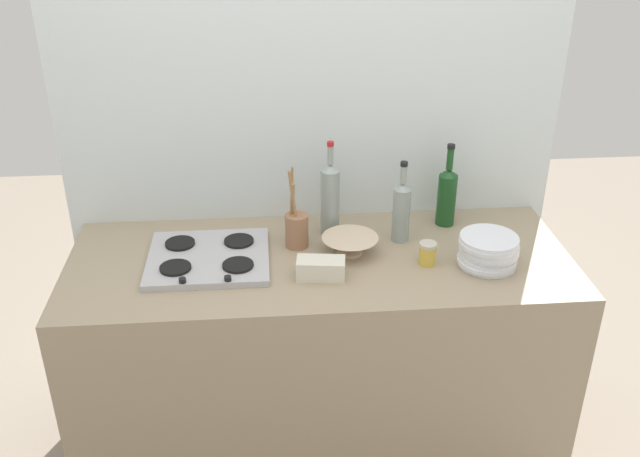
{
  "coord_description": "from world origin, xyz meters",
  "views": [
    {
      "loc": [
        -0.18,
        -2.18,
        2.17
      ],
      "look_at": [
        0.0,
        0.0,
        1.02
      ],
      "focal_mm": 39.7,
      "sensor_mm": 36.0,
      "label": 1
    }
  ],
  "objects_px": {
    "wine_bottle_leftmost": "(330,198)",
    "plate_stack": "(488,251)",
    "wine_bottle_mid_left": "(447,195)",
    "mixing_bowl": "(350,244)",
    "wine_bottle_mid_right": "(401,210)",
    "condiment_jar_front": "(427,253)",
    "stovetop_hob": "(209,258)",
    "butter_dish": "(321,268)",
    "utensil_crock": "(296,228)"
  },
  "relations": [
    {
      "from": "condiment_jar_front",
      "to": "stovetop_hob",
      "type": "bearing_deg",
      "value": 174.04
    },
    {
      "from": "wine_bottle_mid_right",
      "to": "butter_dish",
      "type": "distance_m",
      "value": 0.41
    },
    {
      "from": "stovetop_hob",
      "to": "wine_bottle_mid_left",
      "type": "xyz_separation_m",
      "value": [
        0.9,
        0.22,
        0.11
      ]
    },
    {
      "from": "butter_dish",
      "to": "condiment_jar_front",
      "type": "relative_size",
      "value": 2.03
    },
    {
      "from": "wine_bottle_mid_right",
      "to": "condiment_jar_front",
      "type": "bearing_deg",
      "value": -70.69
    },
    {
      "from": "plate_stack",
      "to": "condiment_jar_front",
      "type": "xyz_separation_m",
      "value": [
        -0.21,
        0.03,
        -0.02
      ]
    },
    {
      "from": "plate_stack",
      "to": "wine_bottle_leftmost",
      "type": "distance_m",
      "value": 0.61
    },
    {
      "from": "butter_dish",
      "to": "plate_stack",
      "type": "bearing_deg",
      "value": 3.21
    },
    {
      "from": "wine_bottle_leftmost",
      "to": "mixing_bowl",
      "type": "relative_size",
      "value": 1.8
    },
    {
      "from": "stovetop_hob",
      "to": "butter_dish",
      "type": "relative_size",
      "value": 2.59
    },
    {
      "from": "wine_bottle_mid_right",
      "to": "condiment_jar_front",
      "type": "distance_m",
      "value": 0.21
    },
    {
      "from": "mixing_bowl",
      "to": "condiment_jar_front",
      "type": "xyz_separation_m",
      "value": [
        0.26,
        -0.1,
        0.01
      ]
    },
    {
      "from": "plate_stack",
      "to": "mixing_bowl",
      "type": "relative_size",
      "value": 1.03
    },
    {
      "from": "mixing_bowl",
      "to": "wine_bottle_mid_right",
      "type": "bearing_deg",
      "value": 22.59
    },
    {
      "from": "plate_stack",
      "to": "wine_bottle_mid_left",
      "type": "xyz_separation_m",
      "value": [
        -0.07,
        0.33,
        0.07
      ]
    },
    {
      "from": "plate_stack",
      "to": "utensil_crock",
      "type": "xyz_separation_m",
      "value": [
        -0.66,
        0.2,
        0.02
      ]
    },
    {
      "from": "plate_stack",
      "to": "wine_bottle_mid_left",
      "type": "relative_size",
      "value": 0.64
    },
    {
      "from": "wine_bottle_mid_right",
      "to": "butter_dish",
      "type": "height_order",
      "value": "wine_bottle_mid_right"
    },
    {
      "from": "plate_stack",
      "to": "mixing_bowl",
      "type": "xyz_separation_m",
      "value": [
        -0.47,
        0.13,
        -0.02
      ]
    },
    {
      "from": "stovetop_hob",
      "to": "utensil_crock",
      "type": "height_order",
      "value": "utensil_crock"
    },
    {
      "from": "wine_bottle_leftmost",
      "to": "plate_stack",
      "type": "bearing_deg",
      "value": -28.57
    },
    {
      "from": "plate_stack",
      "to": "wine_bottle_mid_right",
      "type": "distance_m",
      "value": 0.35
    },
    {
      "from": "wine_bottle_mid_left",
      "to": "butter_dish",
      "type": "xyz_separation_m",
      "value": [
        -0.52,
        -0.36,
        -0.09
      ]
    },
    {
      "from": "plate_stack",
      "to": "butter_dish",
      "type": "xyz_separation_m",
      "value": [
        -0.59,
        -0.03,
        -0.02
      ]
    },
    {
      "from": "stovetop_hob",
      "to": "mixing_bowl",
      "type": "bearing_deg",
      "value": 1.95
    },
    {
      "from": "mixing_bowl",
      "to": "butter_dish",
      "type": "distance_m",
      "value": 0.2
    },
    {
      "from": "mixing_bowl",
      "to": "condiment_jar_front",
      "type": "bearing_deg",
      "value": -20.4
    },
    {
      "from": "wine_bottle_leftmost",
      "to": "wine_bottle_mid_left",
      "type": "relative_size",
      "value": 1.12
    },
    {
      "from": "wine_bottle_mid_left",
      "to": "mixing_bowl",
      "type": "distance_m",
      "value": 0.45
    },
    {
      "from": "wine_bottle_leftmost",
      "to": "wine_bottle_mid_left",
      "type": "xyz_separation_m",
      "value": [
        0.45,
        0.04,
        -0.02
      ]
    },
    {
      "from": "wine_bottle_mid_right",
      "to": "utensil_crock",
      "type": "bearing_deg",
      "value": -178.07
    },
    {
      "from": "wine_bottle_mid_right",
      "to": "utensil_crock",
      "type": "xyz_separation_m",
      "value": [
        -0.39,
        -0.01,
        -0.05
      ]
    },
    {
      "from": "plate_stack",
      "to": "wine_bottle_mid_left",
      "type": "height_order",
      "value": "wine_bottle_mid_left"
    },
    {
      "from": "wine_bottle_mid_left",
      "to": "condiment_jar_front",
      "type": "height_order",
      "value": "wine_bottle_mid_left"
    },
    {
      "from": "wine_bottle_mid_left",
      "to": "mixing_bowl",
      "type": "bearing_deg",
      "value": -153.14
    },
    {
      "from": "wine_bottle_mid_left",
      "to": "stovetop_hob",
      "type": "bearing_deg",
      "value": -166.4
    },
    {
      "from": "stovetop_hob",
      "to": "wine_bottle_mid_right",
      "type": "relative_size",
      "value": 1.35
    },
    {
      "from": "wine_bottle_mid_right",
      "to": "mixing_bowl",
      "type": "xyz_separation_m",
      "value": [
        -0.2,
        -0.08,
        -0.09
      ]
    },
    {
      "from": "wine_bottle_leftmost",
      "to": "condiment_jar_front",
      "type": "xyz_separation_m",
      "value": [
        0.32,
        -0.26,
        -0.11
      ]
    },
    {
      "from": "plate_stack",
      "to": "butter_dish",
      "type": "bearing_deg",
      "value": -176.79
    },
    {
      "from": "mixing_bowl",
      "to": "utensil_crock",
      "type": "bearing_deg",
      "value": 159.7
    },
    {
      "from": "wine_bottle_leftmost",
      "to": "butter_dish",
      "type": "distance_m",
      "value": 0.34
    },
    {
      "from": "stovetop_hob",
      "to": "wine_bottle_mid_left",
      "type": "relative_size",
      "value": 1.3
    },
    {
      "from": "wine_bottle_leftmost",
      "to": "wine_bottle_mid_left",
      "type": "distance_m",
      "value": 0.46
    },
    {
      "from": "wine_bottle_mid_left",
      "to": "butter_dish",
      "type": "distance_m",
      "value": 0.64
    },
    {
      "from": "wine_bottle_mid_left",
      "to": "condiment_jar_front",
      "type": "bearing_deg",
      "value": -114.42
    },
    {
      "from": "wine_bottle_mid_right",
      "to": "stovetop_hob",
      "type": "bearing_deg",
      "value": -171.93
    },
    {
      "from": "condiment_jar_front",
      "to": "butter_dish",
      "type": "bearing_deg",
      "value": -170.76
    },
    {
      "from": "wine_bottle_mid_right",
      "to": "mixing_bowl",
      "type": "height_order",
      "value": "wine_bottle_mid_right"
    },
    {
      "from": "wine_bottle_mid_left",
      "to": "condiment_jar_front",
      "type": "relative_size",
      "value": 4.05
    }
  ]
}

